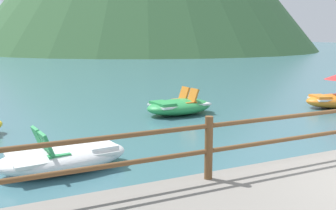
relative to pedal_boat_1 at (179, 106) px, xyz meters
The scene contains 5 objects.
ground_plane 32.09m from the pedal_boat_1, 90.94° to the left, with size 200.00×200.00×0.00m, color #3D6B75.
dock_railing 6.43m from the pedal_boat_1, 94.75° to the right, with size 23.92×0.12×0.95m.
pedal_boat_1 is the anchor object (origin of this frame).
pedal_boat_2 5.88m from the pedal_boat_1, 139.73° to the right, with size 2.58×1.49×0.83m.
pedal_boat_4 5.62m from the pedal_boat_1, 14.29° to the right, with size 2.36×1.71×1.21m.
Camera 1 is at (-5.51, -3.38, 2.52)m, focal length 43.63 mm.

